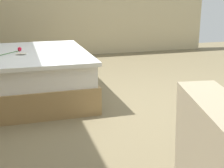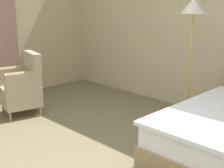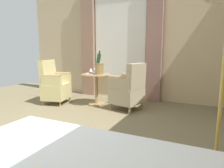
# 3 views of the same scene
# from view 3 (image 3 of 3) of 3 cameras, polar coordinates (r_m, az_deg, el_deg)

# --- Properties ---
(ground_plane) EXTENTS (8.24, 8.24, 0.00)m
(ground_plane) POSITION_cam_3_polar(r_m,az_deg,el_deg) (2.66, -28.97, -18.11)
(ground_plane) COLOR #76694C
(wall_window_side) EXTENTS (0.27, 5.43, 3.16)m
(wall_window_side) POSITION_cam_3_polar(r_m,az_deg,el_deg) (5.16, 2.57, 13.69)
(wall_window_side) COLOR #C8B28C
(wall_window_side) RESTS_ON ground
(side_table_round) EXTENTS (0.64, 0.64, 0.68)m
(side_table_round) POSITION_cam_3_polar(r_m,az_deg,el_deg) (4.40, -4.50, -0.53)
(side_table_round) COLOR #9C7E53
(side_table_round) RESTS_ON ground
(champagne_bucket) EXTENTS (0.20, 0.20, 0.53)m
(champagne_bucket) POSITION_cam_3_polar(r_m,az_deg,el_deg) (4.31, -3.73, 4.89)
(champagne_bucket) COLOR olive
(champagne_bucket) RESTS_ON side_table_round
(wine_glass_near_bucket) EXTENTS (0.08, 0.08, 0.16)m
(wine_glass_near_bucket) POSITION_cam_3_polar(r_m,az_deg,el_deg) (4.53, -4.84, 4.52)
(wine_glass_near_bucket) COLOR white
(wine_glass_near_bucket) RESTS_ON side_table_round
(wine_glass_near_edge) EXTENTS (0.08, 0.08, 0.14)m
(wine_glass_near_edge) POSITION_cam_3_polar(r_m,az_deg,el_deg) (4.26, -6.05, 4.01)
(wine_glass_near_edge) COLOR white
(wine_glass_near_edge) RESTS_ON side_table_round
(snack_plate) EXTENTS (0.19, 0.19, 0.04)m
(snack_plate) POSITION_cam_3_polar(r_m,az_deg,el_deg) (4.47, -6.38, 3.07)
(snack_plate) COLOR white
(snack_plate) RESTS_ON side_table_round
(armchair_by_window) EXTENTS (0.66, 0.67, 0.95)m
(armchair_by_window) POSITION_cam_3_polar(r_m,az_deg,el_deg) (4.00, 4.75, -1.42)
(armchair_by_window) COLOR #9C7E53
(armchair_by_window) RESTS_ON ground
(armchair_facing_bed) EXTENTS (0.67, 0.63, 0.99)m
(armchair_facing_bed) POSITION_cam_3_polar(r_m,az_deg,el_deg) (4.70, -16.10, -0.25)
(armchair_facing_bed) COLOR #9C7E53
(armchair_facing_bed) RESTS_ON ground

